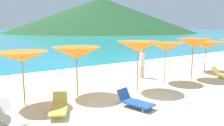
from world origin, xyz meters
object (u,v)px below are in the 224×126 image
at_px(umbrella_8, 206,45).
at_px(lounge_chair_3, 59,106).
at_px(umbrella_3, 22,57).
at_px(umbrella_5, 138,46).
at_px(beachgoer_1, 142,62).
at_px(umbrella_4, 76,53).
at_px(umbrella_7, 193,43).
at_px(umbrella_6, 166,46).
at_px(lounge_chair_2, 10,115).
at_px(lounge_chair_8, 134,101).

height_order(umbrella_8, lounge_chair_3, umbrella_8).
height_order(umbrella_3, lounge_chair_3, umbrella_3).
distance_m(umbrella_5, beachgoer_1, 3.05).
height_order(umbrella_4, lounge_chair_3, umbrella_4).
height_order(umbrella_3, umbrella_8, umbrella_3).
distance_m(umbrella_7, umbrella_8, 2.69).
xyz_separation_m(umbrella_3, umbrella_8, (11.70, -0.04, -0.07)).
bearing_deg(umbrella_3, umbrella_6, -4.13).
height_order(lounge_chair_2, lounge_chair_3, lounge_chair_2).
height_order(umbrella_4, lounge_chair_8, umbrella_4).
height_order(umbrella_8, beachgoer_1, umbrella_8).
bearing_deg(umbrella_3, lounge_chair_3, -62.73).
distance_m(lounge_chair_2, lounge_chair_3, 1.59).
distance_m(umbrella_4, lounge_chair_8, 3.23).
bearing_deg(lounge_chair_8, lounge_chair_3, 144.76).
height_order(lounge_chair_2, lounge_chair_8, lounge_chair_2).
relative_size(umbrella_7, beachgoer_1, 1.34).
relative_size(umbrella_3, lounge_chair_2, 1.24).
bearing_deg(umbrella_5, lounge_chair_8, -133.45).
xyz_separation_m(umbrella_3, lounge_chair_8, (3.40, -2.54, -1.67)).
distance_m(umbrella_6, umbrella_8, 4.48).
xyz_separation_m(umbrella_3, beachgoer_1, (6.96, 1.00, -0.96)).
bearing_deg(umbrella_3, umbrella_8, -0.19).
bearing_deg(lounge_chair_3, umbrella_7, 31.08).
height_order(lounge_chair_3, beachgoer_1, beachgoer_1).
height_order(lounge_chair_3, lounge_chair_8, lounge_chair_3).
relative_size(lounge_chair_3, lounge_chair_8, 0.98).
distance_m(umbrella_3, lounge_chair_8, 4.56).
bearing_deg(lounge_chair_8, umbrella_7, 1.73).
xyz_separation_m(lounge_chair_2, beachgoer_1, (7.75, 2.59, 0.64)).
bearing_deg(umbrella_6, umbrella_8, 6.23).
bearing_deg(umbrella_5, umbrella_3, 169.22).
bearing_deg(umbrella_6, umbrella_7, -10.06).
bearing_deg(umbrella_5, umbrella_7, 1.00).
xyz_separation_m(umbrella_3, umbrella_4, (2.22, -0.04, 0.00)).
xyz_separation_m(umbrella_7, lounge_chair_8, (-5.76, -1.68, -1.88)).
relative_size(umbrella_6, beachgoer_1, 1.23).
bearing_deg(lounge_chair_8, umbrella_6, 13.12).
xyz_separation_m(umbrella_6, lounge_chair_2, (-8.04, -1.07, -1.67)).
distance_m(umbrella_3, umbrella_6, 7.27).
distance_m(umbrella_4, umbrella_7, 6.99).
bearing_deg(umbrella_8, lounge_chair_3, -172.10).
bearing_deg(umbrella_8, umbrella_4, 179.99).
bearing_deg(lounge_chair_8, umbrella_4, 100.76).
height_order(umbrella_4, lounge_chair_2, umbrella_4).
bearing_deg(lounge_chair_3, umbrella_6, 35.41).
height_order(umbrella_6, lounge_chair_3, umbrella_6).
relative_size(umbrella_8, lounge_chair_8, 1.50).
distance_m(umbrella_5, umbrella_6, 2.37).
bearing_deg(umbrella_4, lounge_chair_2, -152.74).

